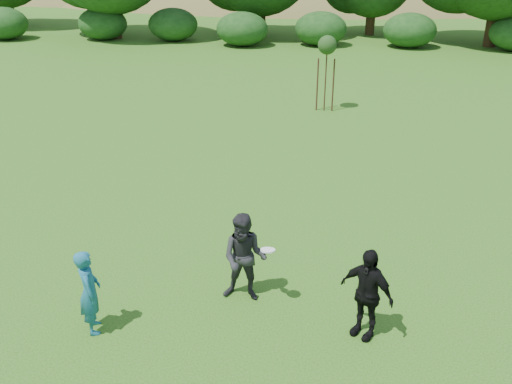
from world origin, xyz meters
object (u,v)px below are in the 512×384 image
player_teal (89,292)px  player_black (366,293)px  player_grey (245,258)px  sapling (327,47)px

player_teal → player_black: player_black is taller
player_teal → player_black: bearing=-108.3°
player_grey → player_black: player_grey is taller
player_grey → sapling: sapling is taller
player_black → sapling: sapling is taller
player_teal → player_grey: size_ratio=0.90×
player_teal → sapling: bearing=-39.3°
player_teal → player_grey: (2.44, 1.36, 0.09)m
player_grey → player_black: (2.21, -0.72, -0.04)m
sapling → player_black: bearing=-84.0°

